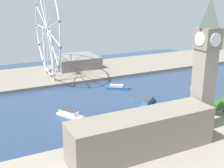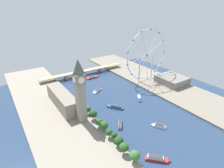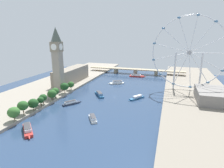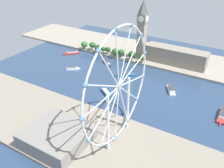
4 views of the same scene
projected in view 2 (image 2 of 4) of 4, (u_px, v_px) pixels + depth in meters
The scene contains 16 objects.
ground_plane at pixel (124, 103), 309.86m from camera, with size 389.57×389.57×0.00m, color navy.
riverbank_left at pixel (61, 124), 253.73m from camera, with size 90.00×520.00×3.00m, color gray.
riverbank_right at pixel (168, 87), 364.75m from camera, with size 90.00×520.00×3.00m, color gray.
clock_tower at pixel (80, 90), 242.24m from camera, with size 14.05×14.05×89.11m.
parliament_block at pixel (62, 99), 291.86m from camera, with size 22.00×89.80×24.00m, color gray.
tree_row_embankment at pixel (108, 130), 226.91m from camera, with size 14.00×118.34×14.76m.
ferris_wheel at pixel (147, 55), 373.83m from camera, with size 104.20×3.20×106.23m.
riverside_hall at pixel (172, 80), 376.93m from camera, with size 49.83×53.51×14.17m, color gray.
river_bridge at pixel (83, 72), 425.75m from camera, with size 201.57×15.70×10.83m.
tour_boat_0 at pixel (92, 77), 410.94m from camera, with size 33.60×8.82×5.32m.
tour_boat_1 at pixel (139, 98), 323.02m from camera, with size 18.45×24.93×4.37m.
tour_boat_2 at pixel (115, 107), 294.82m from camera, with size 21.87×28.06×5.42m.
tour_boat_3 at pixel (157, 159), 197.30m from camera, with size 23.49×23.32×5.47m.
tour_boat_4 at pixel (97, 90), 350.33m from camera, with size 26.50×17.61×5.76m.
tour_boat_5 at pixel (120, 124), 253.14m from camera, with size 17.65×22.90×4.89m.
tour_boat_6 at pixel (159, 126), 249.69m from camera, with size 14.84×19.93×5.06m.
Camera 2 is at (-166.55, -213.06, 156.03)m, focal length 29.47 mm.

